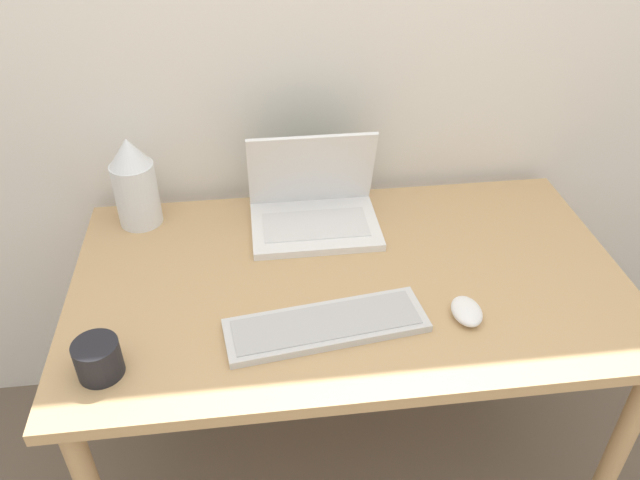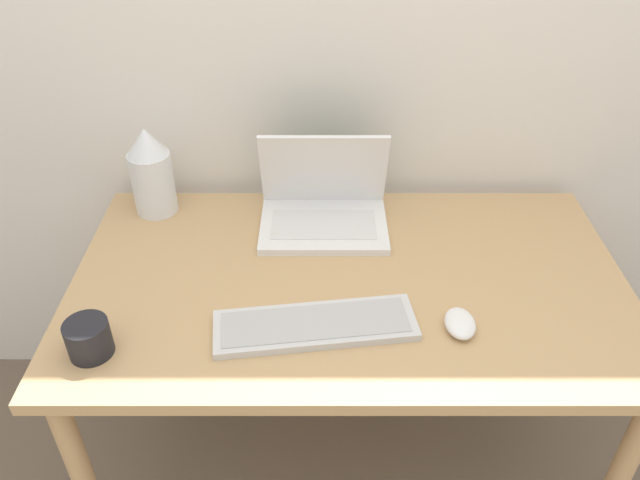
{
  "view_description": "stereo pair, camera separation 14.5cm",
  "coord_description": "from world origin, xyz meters",
  "px_view_note": "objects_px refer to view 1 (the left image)",
  "views": [
    {
      "loc": [
        -0.21,
        -0.76,
        1.68
      ],
      "look_at": [
        -0.07,
        0.4,
        0.83
      ],
      "focal_mm": 35.0,
      "sensor_mm": 36.0,
      "label": 1
    },
    {
      "loc": [
        -0.07,
        -0.77,
        1.68
      ],
      "look_at": [
        -0.07,
        0.4,
        0.83
      ],
      "focal_mm": 35.0,
      "sensor_mm": 36.0,
      "label": 2
    }
  ],
  "objects_px": {
    "keyboard": "(326,325)",
    "mouse": "(467,311)",
    "mug": "(98,359)",
    "vase": "(134,183)",
    "laptop": "(314,206)"
  },
  "relations": [
    {
      "from": "mouse",
      "to": "mug",
      "type": "bearing_deg",
      "value": -174.95
    },
    {
      "from": "keyboard",
      "to": "mouse",
      "type": "height_order",
      "value": "mouse"
    },
    {
      "from": "laptop",
      "to": "keyboard",
      "type": "bearing_deg",
      "value": -92.79
    },
    {
      "from": "keyboard",
      "to": "laptop",
      "type": "bearing_deg",
      "value": 87.21
    },
    {
      "from": "mouse",
      "to": "mug",
      "type": "xyz_separation_m",
      "value": [
        -0.78,
        -0.07,
        0.02
      ]
    },
    {
      "from": "vase",
      "to": "mug",
      "type": "height_order",
      "value": "vase"
    },
    {
      "from": "mouse",
      "to": "mug",
      "type": "relative_size",
      "value": 1.06
    },
    {
      "from": "mouse",
      "to": "mug",
      "type": "height_order",
      "value": "mug"
    },
    {
      "from": "mug",
      "to": "vase",
      "type": "bearing_deg",
      "value": 87.68
    },
    {
      "from": "laptop",
      "to": "mug",
      "type": "relative_size",
      "value": 3.65
    },
    {
      "from": "mouse",
      "to": "mug",
      "type": "distance_m",
      "value": 0.78
    },
    {
      "from": "keyboard",
      "to": "vase",
      "type": "relative_size",
      "value": 1.82
    },
    {
      "from": "vase",
      "to": "keyboard",
      "type": "bearing_deg",
      "value": -46.91
    },
    {
      "from": "mouse",
      "to": "vase",
      "type": "xyz_separation_m",
      "value": [
        -0.75,
        0.47,
        0.1
      ]
    },
    {
      "from": "mouse",
      "to": "keyboard",
      "type": "bearing_deg",
      "value": 179.8
    }
  ]
}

